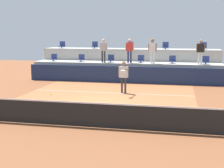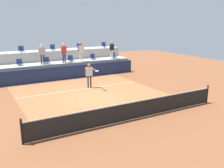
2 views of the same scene
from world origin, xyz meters
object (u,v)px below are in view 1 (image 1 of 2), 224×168
(stadium_chair_lower_left, at_px, (81,58))
(spectator_in_grey, at_px, (200,50))
(tennis_player, at_px, (124,74))
(stadium_chair_upper_far_right, at_px, (204,47))
(stadium_chair_upper_far_left, at_px, (62,45))
(stadium_chair_upper_left, at_px, (95,46))
(stadium_chair_upper_center, at_px, (130,46))
(tennis_ball, at_px, (51,95))
(stadium_chair_lower_far_right, at_px, (206,61))
(stadium_chair_upper_right, at_px, (165,46))
(stadium_chair_lower_mid_left, at_px, (111,59))
(stadium_chair_lower_mid_right, at_px, (141,60))
(stadium_chair_lower_right, at_px, (172,60))
(spectator_with_hat, at_px, (152,48))
(spectator_in_white, at_px, (103,48))
(spectator_leaning_on_rail, at_px, (130,48))
(stadium_chair_lower_far_left, at_px, (54,58))

(stadium_chair_lower_left, xyz_separation_m, spectator_in_grey, (8.18, -0.38, 0.74))
(tennis_player, distance_m, spectator_in_grey, 6.20)
(stadium_chair_lower_left, relative_size, stadium_chair_upper_far_right, 1.00)
(stadium_chair_upper_far_left, xyz_separation_m, stadium_chair_upper_far_right, (10.64, 0.00, 0.00))
(stadium_chair_upper_left, distance_m, stadium_chair_upper_center, 2.74)
(stadium_chair_upper_center, xyz_separation_m, tennis_ball, (-1.55, -11.44, -1.53))
(stadium_chair_lower_far_right, distance_m, stadium_chair_upper_right, 3.38)
(stadium_chair_lower_mid_left, distance_m, tennis_ball, 9.68)
(stadium_chair_upper_far_right, bearing_deg, stadium_chair_lower_mid_right, -157.04)
(stadium_chair_lower_mid_left, xyz_separation_m, stadium_chair_upper_left, (-1.64, 1.80, 0.85))
(stadium_chair_lower_right, relative_size, stadium_chair_upper_center, 1.00)
(stadium_chair_lower_right, distance_m, stadium_chair_upper_right, 2.07)
(stadium_chair_lower_far_right, xyz_separation_m, spectator_with_hat, (-3.49, -0.38, 0.79))
(stadium_chair_lower_far_right, relative_size, spectator_with_hat, 0.31)
(stadium_chair_upper_left, height_order, spectator_in_grey, spectator_in_grey)
(stadium_chair_upper_far_left, bearing_deg, stadium_chair_lower_left, -40.44)
(stadium_chair_upper_right, relative_size, stadium_chair_upper_far_right, 1.00)
(tennis_ball, bearing_deg, stadium_chair_lower_far_right, 54.56)
(spectator_in_white, relative_size, spectator_in_grey, 1.00)
(spectator_with_hat, bearing_deg, stadium_chair_lower_right, 16.16)
(tennis_player, bearing_deg, stadium_chair_upper_right, 73.26)
(stadium_chair_lower_left, relative_size, stadium_chair_lower_right, 1.00)
(stadium_chair_lower_far_right, height_order, tennis_player, stadium_chair_lower_far_right)
(stadium_chair_upper_right, bearing_deg, spectator_with_hat, -109.34)
(stadium_chair_lower_left, height_order, stadium_chair_lower_mid_right, same)
(spectator_leaning_on_rail, xyz_separation_m, spectator_with_hat, (1.54, -0.00, 0.02))
(stadium_chair_lower_far_left, xyz_separation_m, tennis_player, (5.99, -4.71, -0.38))
(stadium_chair_upper_far_left, bearing_deg, stadium_chair_lower_far_left, -89.38)
(stadium_chair_lower_far_left, distance_m, stadium_chair_upper_far_right, 10.80)
(stadium_chair_lower_mid_right, bearing_deg, stadium_chair_lower_far_left, 180.00)
(stadium_chair_lower_right, bearing_deg, stadium_chair_upper_far_right, 40.40)
(stadium_chair_lower_far_left, distance_m, stadium_chair_upper_far_left, 1.99)
(stadium_chair_upper_far_right, relative_size, tennis_player, 0.30)
(stadium_chair_upper_far_right, bearing_deg, spectator_in_grey, -98.94)
(stadium_chair_lower_far_right, bearing_deg, stadium_chair_lower_left, 180.00)
(stadium_chair_lower_left, relative_size, stadium_chair_upper_far_left, 1.00)
(stadium_chair_upper_far_right, distance_m, spectator_in_white, 7.14)
(stadium_chair_lower_far_right, distance_m, stadium_chair_upper_far_right, 1.99)
(tennis_ball, bearing_deg, stadium_chair_lower_left, 100.10)
(stadium_chair_lower_mid_left, relative_size, stadium_chair_upper_left, 1.00)
(stadium_chair_lower_mid_right, bearing_deg, stadium_chair_lower_left, 180.00)
(stadium_chair_lower_mid_right, height_order, stadium_chair_upper_far_right, stadium_chair_upper_far_right)
(tennis_player, distance_m, spectator_leaning_on_rail, 4.49)
(stadium_chair_lower_mid_right, bearing_deg, stadium_chair_upper_left, 154.40)
(stadium_chair_lower_far_left, xyz_separation_m, spectator_in_grey, (10.28, -0.38, 0.74))
(stadium_chair_upper_far_right, bearing_deg, stadium_chair_upper_right, 180.00)
(stadium_chair_lower_right, distance_m, spectator_leaning_on_rail, 2.99)
(stadium_chair_lower_right, xyz_separation_m, spectator_with_hat, (-1.32, -0.38, 0.79))
(stadium_chair_lower_mid_right, relative_size, stadium_chair_upper_center, 1.00)
(stadium_chair_lower_far_left, distance_m, stadium_chair_lower_right, 8.50)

